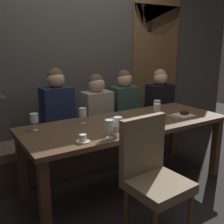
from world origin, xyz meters
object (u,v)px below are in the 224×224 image
at_px(diner_near_end, 160,96).
at_px(wine_glass_near_right, 157,108).
at_px(diner_redhead, 57,105).
at_px(chair_near_side, 151,170).
at_px(dining_table, 127,130).
at_px(wine_glass_far_right, 157,104).
at_px(diner_bearded, 97,105).
at_px(wine_glass_end_left, 109,125).
at_px(diner_far_end, 124,99).
at_px(dessert_plate, 184,114).
at_px(wine_glass_center_front, 83,112).
at_px(wine_glass_end_right, 34,118).
at_px(wine_glass_near_left, 118,122).
at_px(espresso_cup, 83,139).
at_px(banquette_bench, 96,146).
at_px(fork_on_table, 172,116).

bearing_deg(diner_near_end, wine_glass_near_right, -133.41).
bearing_deg(diner_redhead, chair_near_side, -81.24).
xyz_separation_m(dining_table, wine_glass_far_right, (0.47, 0.07, 0.20)).
height_order(diner_bearded, wine_glass_near_right, diner_bearded).
xyz_separation_m(diner_near_end, wine_glass_near_right, (-0.70, -0.74, 0.06)).
bearing_deg(wine_glass_end_left, diner_near_end, 34.34).
relative_size(diner_far_end, dessert_plate, 3.94).
bearing_deg(diner_bearded, chair_near_side, -101.31).
bearing_deg(wine_glass_end_left, dessert_plate, 9.58).
xyz_separation_m(chair_near_side, diner_far_end, (0.72, 1.43, 0.24)).
distance_m(dining_table, diner_redhead, 0.90).
bearing_deg(chair_near_side, wine_glass_center_front, 99.66).
bearing_deg(wine_glass_far_right, diner_near_end, 46.19).
distance_m(wine_glass_end_right, wine_glass_far_right, 1.38).
height_order(wine_glass_near_left, espresso_cup, wine_glass_near_left).
distance_m(banquette_bench, diner_bearded, 0.56).
height_order(diner_near_end, fork_on_table, diner_near_end).
height_order(diner_bearded, dessert_plate, diner_bearded).
xyz_separation_m(banquette_bench, wine_glass_end_right, (-0.91, -0.47, 0.63)).
bearing_deg(diner_near_end, wine_glass_end_left, -145.66).
bearing_deg(diner_far_end, wine_glass_center_front, -149.21).
distance_m(wine_glass_end_left, wine_glass_far_right, 0.97).
relative_size(banquette_bench, chair_near_side, 2.55).
distance_m(wine_glass_near_right, wine_glass_end_left, 0.80).
distance_m(wine_glass_center_front, espresso_cup, 0.54).
height_order(dining_table, wine_glass_center_front, wine_glass_center_front).
xyz_separation_m(chair_near_side, wine_glass_near_left, (-0.04, 0.43, 0.30)).
height_order(wine_glass_end_right, fork_on_table, wine_glass_end_right).
bearing_deg(chair_near_side, diner_redhead, 98.76).
bearing_deg(espresso_cup, wine_glass_end_right, 116.03).
xyz_separation_m(chair_near_side, dessert_plate, (0.96, 0.59, 0.20)).
distance_m(dining_table, dessert_plate, 0.71).
bearing_deg(diner_bearded, wine_glass_end_left, -113.20).
bearing_deg(banquette_bench, wine_glass_end_left, -112.15).
relative_size(chair_near_side, fork_on_table, 5.76).
xyz_separation_m(wine_glass_far_right, dessert_plate, (0.22, -0.21, -0.10)).
bearing_deg(wine_glass_center_front, wine_glass_end_left, -89.47).
relative_size(diner_far_end, wine_glass_far_right, 4.56).
distance_m(wine_glass_end_right, fork_on_table, 1.50).
bearing_deg(wine_glass_end_right, banquette_bench, 27.27).
bearing_deg(wine_glass_near_left, banquette_bench, 72.74).
distance_m(dining_table, wine_glass_end_left, 0.56).
distance_m(chair_near_side, diner_far_end, 1.62).
height_order(diner_far_end, wine_glass_far_right, diner_far_end).
bearing_deg(wine_glass_end_right, dessert_plate, -13.00).
relative_size(chair_near_side, wine_glass_far_right, 5.98).
xyz_separation_m(diner_near_end, dessert_plate, (-0.36, -0.81, -0.04)).
height_order(chair_near_side, wine_glass_center_front, chair_near_side).
distance_m(diner_redhead, diner_bearded, 0.51).
relative_size(dining_table, diner_far_end, 2.94).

